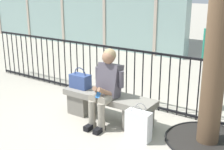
{
  "coord_description": "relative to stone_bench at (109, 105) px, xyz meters",
  "views": [
    {
      "loc": [
        2.63,
        -3.75,
        2.17
      ],
      "look_at": [
        0.0,
        0.1,
        0.75
      ],
      "focal_mm": 48.65,
      "sensor_mm": 36.0,
      "label": 1
    }
  ],
  "objects": [
    {
      "name": "stone_bench",
      "position": [
        0.0,
        0.0,
        0.0
      ],
      "size": [
        1.6,
        0.44,
        0.45
      ],
      "color": "gray",
      "rests_on": "ground"
    },
    {
      "name": "shopping_bag",
      "position": [
        0.73,
        -0.3,
        -0.05
      ],
      "size": [
        0.37,
        0.16,
        0.55
      ],
      "color": "white",
      "rests_on": "ground"
    },
    {
      "name": "ground_plane",
      "position": [
        0.0,
        0.0,
        -0.27
      ],
      "size": [
        60.0,
        60.0,
        0.0
      ],
      "primitive_type": "plane",
      "color": "#A8A091"
    },
    {
      "name": "seated_person_with_phone",
      "position": [
        0.04,
        -0.13,
        0.38
      ],
      "size": [
        0.52,
        0.66,
        1.21
      ],
      "color": "gray",
      "rests_on": "ground"
    },
    {
      "name": "handbag_on_bench",
      "position": [
        -0.58,
        -0.01,
        0.3
      ],
      "size": [
        0.34,
        0.2,
        0.36
      ],
      "color": "#33477F",
      "rests_on": "stone_bench"
    },
    {
      "name": "bystander_at_railing",
      "position": [
        1.27,
        1.46,
        0.73
      ],
      "size": [
        0.55,
        0.44,
        1.71
      ],
      "color": "gray",
      "rests_on": "ground"
    },
    {
      "name": "plaza_railing",
      "position": [
        0.0,
        0.82,
        0.26
      ],
      "size": [
        7.51,
        0.04,
        1.04
      ],
      "color": "black",
      "rests_on": "ground"
    }
  ]
}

